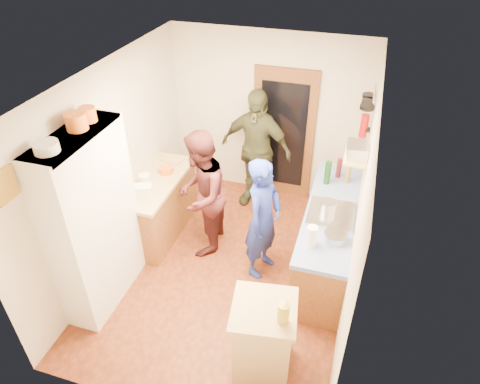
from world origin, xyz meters
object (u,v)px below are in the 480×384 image
at_px(right_counter_base, 328,238).
at_px(person_left, 204,193).
at_px(hutch_body, 94,223).
at_px(island_base, 263,340).
at_px(person_hob, 264,221).
at_px(person_back, 256,150).

height_order(right_counter_base, person_left, person_left).
bearing_deg(person_left, right_counter_base, 87.55).
relative_size(hutch_body, island_base, 2.56).
xyz_separation_m(hutch_body, right_counter_base, (2.50, 1.30, -0.68)).
relative_size(hutch_body, right_counter_base, 1.00).
xyz_separation_m(hutch_body, person_hob, (1.73, 0.91, -0.27)).
height_order(hutch_body, person_left, hutch_body).
bearing_deg(right_counter_base, person_back, 139.79).
xyz_separation_m(hutch_body, person_back, (1.23, 2.37, -0.15)).
height_order(person_left, person_back, person_back).
bearing_deg(right_counter_base, person_left, -175.64).
height_order(hutch_body, person_back, hutch_body).
relative_size(person_left, person_back, 0.93).
xyz_separation_m(person_hob, person_left, (-0.88, 0.26, 0.06)).
relative_size(hutch_body, person_left, 1.24).
bearing_deg(person_left, island_base, 30.36).
xyz_separation_m(hutch_body, island_base, (2.08, -0.45, -0.67)).
bearing_deg(right_counter_base, person_hob, -153.05).
relative_size(island_base, person_left, 0.48).
height_order(island_base, person_hob, person_hob).
relative_size(hutch_body, person_back, 1.15).
bearing_deg(hutch_body, island_base, -12.11).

